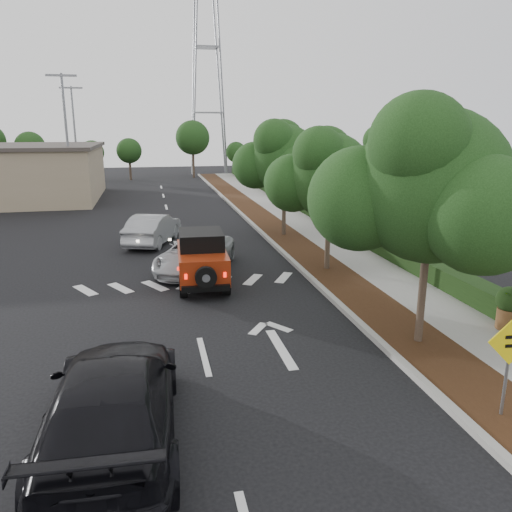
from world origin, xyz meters
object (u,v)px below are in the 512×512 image
object	(u,v)px
red_jeep	(202,258)
silver_suv_ahead	(195,254)
speed_hump_sign	(510,353)
black_suv_oncoming	(113,402)

from	to	relation	value
red_jeep	silver_suv_ahead	xyz separation A→B (m)	(-0.07, 1.80, -0.30)
red_jeep	speed_hump_sign	bearing A→B (deg)	-61.68
speed_hump_sign	black_suv_oncoming	bearing A→B (deg)	178.76
black_suv_oncoming	speed_hump_sign	distance (m)	7.43
black_suv_oncoming	speed_hump_sign	world-z (taller)	speed_hump_sign
red_jeep	black_suv_oncoming	xyz separation A→B (m)	(-2.56, -9.07, -0.16)
red_jeep	silver_suv_ahead	size ratio (longest dim) A/B	0.79
silver_suv_ahead	black_suv_oncoming	bearing A→B (deg)	-80.34
speed_hump_sign	red_jeep	bearing A→B (deg)	121.12
red_jeep	speed_hump_sign	world-z (taller)	speed_hump_sign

